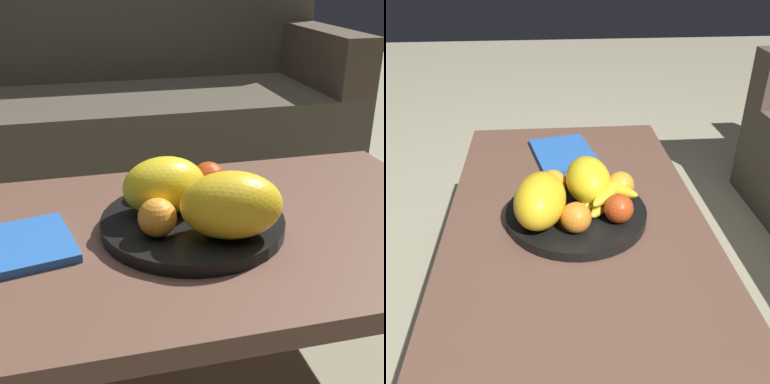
% 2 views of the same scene
% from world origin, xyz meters
% --- Properties ---
extents(ground_plane, '(8.00, 8.00, 0.00)m').
position_xyz_m(ground_plane, '(0.00, 0.00, 0.00)').
color(ground_plane, gray).
extents(coffee_table, '(1.15, 0.65, 0.39)m').
position_xyz_m(coffee_table, '(0.00, 0.00, 0.35)').
color(coffee_table, brown).
rests_on(coffee_table, ground_plane).
extents(fruit_bowl, '(0.35, 0.35, 0.03)m').
position_xyz_m(fruit_bowl, '(0.02, 0.00, 0.40)').
color(fruit_bowl, black).
rests_on(fruit_bowl, coffee_table).
extents(melon_large_front, '(0.20, 0.15, 0.12)m').
position_xyz_m(melon_large_front, '(0.06, -0.09, 0.48)').
color(melon_large_front, yellow).
rests_on(melon_large_front, fruit_bowl).
extents(melon_smaller_beside, '(0.17, 0.13, 0.11)m').
position_xyz_m(melon_smaller_beside, '(-0.03, 0.03, 0.47)').
color(melon_smaller_beside, yellow).
rests_on(melon_smaller_beside, fruit_bowl).
extents(orange_front, '(0.07, 0.07, 0.07)m').
position_xyz_m(orange_front, '(0.10, -0.01, 0.45)').
color(orange_front, orange).
rests_on(orange_front, fruit_bowl).
extents(orange_left, '(0.07, 0.07, 0.07)m').
position_xyz_m(orange_left, '(-0.06, -0.05, 0.45)').
color(orange_left, orange).
rests_on(orange_left, fruit_bowl).
extents(orange_back, '(0.07, 0.07, 0.07)m').
position_xyz_m(orange_back, '(-0.04, 0.12, 0.45)').
color(orange_back, orange).
rests_on(orange_back, fruit_bowl).
extents(apple_front, '(0.07, 0.07, 0.07)m').
position_xyz_m(apple_front, '(0.07, 0.10, 0.45)').
color(apple_front, '#BF4117').
rests_on(apple_front, fruit_bowl).
extents(banana_bunch, '(0.15, 0.16, 0.06)m').
position_xyz_m(banana_bunch, '(0.00, 0.07, 0.44)').
color(banana_bunch, gold).
rests_on(banana_bunch, fruit_bowl).
extents(magazine, '(0.28, 0.23, 0.02)m').
position_xyz_m(magazine, '(-0.34, -0.01, 0.40)').
color(magazine, blue).
rests_on(magazine, coffee_table).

